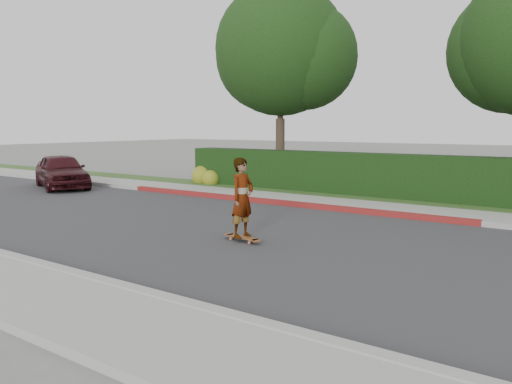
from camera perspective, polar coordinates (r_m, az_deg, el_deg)
ground at (r=9.63m, az=14.02°, el=-7.21°), size 120.00×120.00×0.00m
road at (r=9.63m, az=14.02°, el=-7.18°), size 60.00×8.00×0.01m
curb_near at (r=6.12m, az=-0.17°, el=-14.96°), size 60.00×0.20×0.15m
sidewalk_near at (r=5.48m, az=-5.84°, el=-18.00°), size 60.00×1.60×0.12m
curb_far at (r=13.45m, az=20.24°, el=-2.93°), size 60.00×0.20×0.15m
curb_red_section at (r=15.43m, az=1.98°, el=-1.15°), size 12.00×0.21×0.15m
sidewalk_far at (r=14.31m, az=21.15°, el=-2.42°), size 60.00×1.60×0.12m
planting_strip at (r=15.85m, az=22.51°, el=-1.59°), size 60.00×1.60×0.10m
hedge at (r=17.19m, az=13.26°, el=1.81°), size 15.00×1.00×1.50m
flowering_shrub at (r=20.47m, az=-5.85°, el=1.70°), size 1.40×1.00×0.90m
tree_left at (r=20.67m, az=3.09°, el=15.49°), size 5.99×5.21×8.00m
skateboard at (r=10.52m, az=-1.56°, el=-5.22°), size 1.04×0.35×0.09m
skateboarder at (r=10.36m, az=-1.57°, el=-0.65°), size 0.44×0.63×1.66m
car_maroon at (r=20.87m, az=-21.34°, el=2.26°), size 4.24×3.04×1.34m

